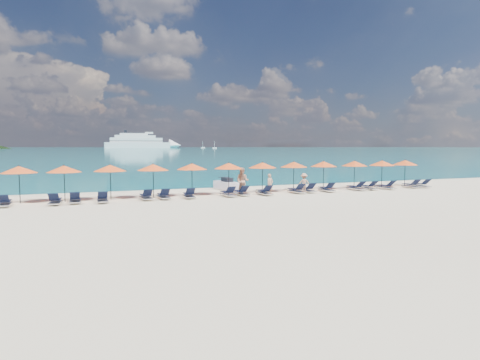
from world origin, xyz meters
name	(u,v)px	position (x,y,z in m)	size (l,w,h in m)	color
ground	(258,204)	(0.00, 0.00, 0.00)	(1400.00, 1400.00, 0.00)	beige
sea	(97,148)	(0.00, 660.00, 0.01)	(1600.00, 1300.00, 0.01)	#1FA9B2
cruise_ship	(144,143)	(67.97, 607.94, 8.39)	(116.14, 20.51, 32.25)	silver
sailboat_near	(214,148)	(145.27, 492.36, 1.03)	(5.48, 1.83, 10.05)	silver
sailboat_far	(203,147)	(154.71, 586.91, 1.16)	(6.17, 2.06, 11.32)	silver
jetski	(226,185)	(0.84, 8.44, 0.38)	(1.37, 2.71, 0.92)	white
beachgoer_a	(270,184)	(2.60, 3.98, 0.74)	(0.54, 0.35, 1.48)	tan
beachgoer_b	(242,181)	(0.86, 4.82, 0.96)	(0.93, 0.54, 1.91)	tan
beachgoer_c	(304,183)	(5.44, 4.23, 0.72)	(0.93, 0.43, 1.43)	tan
umbrella_1	(19,170)	(-13.13, 5.36, 2.02)	(2.10, 2.10, 2.28)	black
umbrella_2	(64,169)	(-10.66, 5.21, 2.02)	(2.10, 2.10, 2.28)	black
umbrella_3	(110,168)	(-7.97, 5.27, 2.02)	(2.10, 2.10, 2.28)	black
umbrella_4	(153,167)	(-5.27, 5.27, 2.02)	(2.10, 2.10, 2.28)	black
umbrella_5	(192,167)	(-2.66, 5.28, 2.02)	(2.10, 2.10, 2.28)	black
umbrella_6	(229,166)	(0.01, 5.31, 2.02)	(2.10, 2.10, 2.28)	black
umbrella_7	(262,165)	(2.64, 5.40, 2.02)	(2.10, 2.10, 2.28)	black
umbrella_8	(294,165)	(5.26, 5.49, 2.02)	(2.10, 2.10, 2.28)	black
umbrella_9	(324,164)	(7.87, 5.49, 2.02)	(2.10, 2.10, 2.28)	black
umbrella_10	(355,164)	(10.63, 5.34, 2.02)	(2.10, 2.10, 2.28)	black
umbrella_11	(382,163)	(13.25, 5.23, 2.02)	(2.10, 2.10, 2.28)	black
umbrella_12	(405,163)	(15.82, 5.44, 2.02)	(2.10, 2.10, 2.28)	black
lounger_2	(5,203)	(-13.74, 4.19, 0.24)	(0.72, 1.73, 0.66)	silver
lounger_3	(55,201)	(-11.12, 4.00, 0.24)	(0.72, 1.73, 0.66)	silver
lounger_4	(75,199)	(-10.06, 4.20, 0.24)	(0.67, 1.72, 0.66)	silver
lounger_5	(102,199)	(-8.51, 3.96, 0.24)	(0.65, 1.71, 0.66)	silver
lounger_6	(146,196)	(-5.88, 4.26, 0.24)	(0.72, 1.73, 0.66)	silver
lounger_7	(164,195)	(-4.78, 4.30, 0.24)	(0.67, 1.72, 0.66)	silver
lounger_8	(189,195)	(-3.15, 4.09, 0.24)	(0.70, 1.73, 0.66)	silver
lounger_9	(228,193)	(-0.48, 4.05, 0.24)	(0.67, 1.72, 0.66)	silver
lounger_10	(241,192)	(0.54, 4.23, 0.24)	(0.70, 1.73, 0.66)	silver
lounger_11	(264,192)	(2.17, 3.97, 0.24)	(0.67, 1.72, 0.66)	silver
lounger_12	(296,190)	(4.76, 4.10, 0.24)	(0.71, 1.73, 0.66)	silver
lounger_13	(308,189)	(5.80, 4.32, 0.24)	(0.63, 1.70, 0.66)	silver
lounger_14	(327,189)	(7.36, 4.19, 0.24)	(0.72, 1.73, 0.66)	silver
lounger_15	(356,187)	(10.03, 4.24, 0.24)	(0.76, 1.74, 0.66)	silver
lounger_16	(369,187)	(11.17, 4.22, 0.24)	(0.71, 1.73, 0.66)	silver
lounger_17	(386,186)	(12.69, 4.01, 0.24)	(0.76, 1.75, 0.66)	silver
lounger_18	(411,185)	(15.29, 4.12, 0.24)	(0.76, 1.75, 0.66)	silver
lounger_19	(421,185)	(16.37, 4.13, 0.24)	(0.67, 1.72, 0.66)	silver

